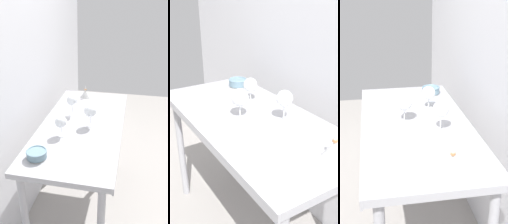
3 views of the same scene
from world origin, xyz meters
The scene contains 8 objects.
back_wall centered at (0.00, 0.49, 1.30)m, with size 3.80×0.04×2.60m, color silver.
steel_counter centered at (0.00, -0.01, 0.79)m, with size 1.40×0.65×0.90m.
wine_glass_near_center centered at (-0.02, -0.07, 1.03)m, with size 0.10×0.10×0.18m.
wine_glass_far_right centered at (0.14, 0.12, 1.03)m, with size 0.09×0.09×0.18m.
wine_glass_far_left centered at (-0.21, 0.11, 1.01)m, with size 0.09×0.09×0.16m.
tasting_sheet_upper centered at (0.36, -0.09, 0.90)m, with size 0.19×0.23×0.00m, color white.
tasting_bowl centered at (-0.51, 0.19, 0.93)m, with size 0.14×0.14×0.06m.
decanter_funnel centered at (0.55, 0.08, 0.94)m, with size 0.11×0.11×0.13m.
Camera 2 is at (1.27, -0.78, 1.61)m, focal length 45.57 mm.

